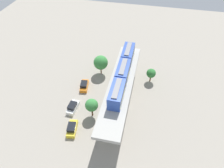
{
  "coord_description": "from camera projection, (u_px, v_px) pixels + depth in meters",
  "views": [
    {
      "loc": [
        -5.18,
        32.64,
        38.06
      ],
      "look_at": [
        2.5,
        -2.2,
        4.09
      ],
      "focal_mm": 32.93,
      "sensor_mm": 36.0,
      "label": 1
    }
  ],
  "objects": [
    {
      "name": "ground_plane",
      "position": [
        120.0,
        104.0,
        50.14
      ],
      "size": [
        120.0,
        120.0,
        0.0
      ],
      "primitive_type": "plane",
      "color": "gray"
    },
    {
      "name": "viaduct",
      "position": [
        121.0,
        89.0,
        46.54
      ],
      "size": [
        5.2,
        28.85,
        6.82
      ],
      "color": "#A8A59E",
      "rests_on": "ground"
    },
    {
      "name": "tree_mid_lot",
      "position": [
        151.0,
        73.0,
        54.24
      ],
      "size": [
        2.49,
        2.49,
        3.98
      ],
      "color": "brown",
      "rests_on": "ground"
    },
    {
      "name": "train",
      "position": [
        123.0,
        72.0,
        45.93
      ],
      "size": [
        2.64,
        20.5,
        3.24
      ],
      "color": "#2D4CA5",
      "rests_on": "viaduct"
    },
    {
      "name": "parked_car_white",
      "position": [
        73.0,
        107.0,
        48.4
      ],
      "size": [
        2.04,
        4.3,
        1.76
      ],
      "rotation": [
        0.0,
        0.0,
        -0.06
      ],
      "color": "white",
      "rests_on": "ground"
    },
    {
      "name": "parked_car_orange",
      "position": [
        84.0,
        86.0,
        53.7
      ],
      "size": [
        2.43,
        4.43,
        1.76
      ],
      "rotation": [
        0.0,
        0.0,
        0.16
      ],
      "color": "orange",
      "rests_on": "ground"
    },
    {
      "name": "tree_far_corner",
      "position": [
        101.0,
        63.0,
        55.89
      ],
      "size": [
        3.94,
        3.94,
        5.73
      ],
      "color": "brown",
      "rests_on": "ground"
    },
    {
      "name": "tree_near_viaduct",
      "position": [
        92.0,
        105.0,
        45.28
      ],
      "size": [
        2.92,
        2.92,
        4.93
      ],
      "color": "brown",
      "rests_on": "ground"
    },
    {
      "name": "parked_car_yellow",
      "position": [
        72.0,
        128.0,
        44.1
      ],
      "size": [
        2.44,
        4.43,
        1.76
      ],
      "rotation": [
        0.0,
        0.0,
        0.16
      ],
      "color": "yellow",
      "rests_on": "ground"
    }
  ]
}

